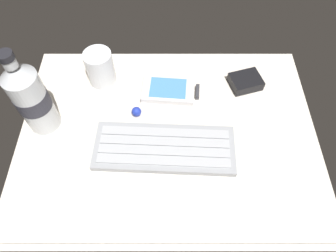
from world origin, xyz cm
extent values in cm
cube|color=beige|center=(0.00, 0.00, -1.00)|extent=(64.00, 48.00, 2.00)
cube|color=beige|center=(0.00, -23.40, 0.40)|extent=(64.00, 1.20, 0.80)
cube|color=#93969B|center=(-0.75, -3.96, 0.70)|extent=(29.47, 12.30, 1.40)
cube|color=#ADAFB5|center=(-0.60, -0.66, 1.55)|extent=(26.74, 3.21, 0.30)
cube|color=#ADAFB5|center=(-0.70, -2.86, 1.55)|extent=(26.74, 3.21, 0.30)
cube|color=#ADAFB5|center=(-0.80, -5.05, 1.55)|extent=(26.74, 3.21, 0.30)
cube|color=#ADAFB5|center=(-0.90, -7.25, 1.55)|extent=(26.74, 3.21, 0.30)
cube|color=silver|center=(0.50, 11.50, 0.70)|extent=(12.60, 8.58, 1.40)
cube|color=#4C8CEA|center=(0.50, 11.50, 1.45)|extent=(8.87, 6.61, 0.10)
cube|color=#333338|center=(6.88, 10.96, 0.70)|extent=(1.12, 3.85, 1.12)
cylinder|color=silver|center=(-15.68, 15.16, 4.25)|extent=(6.40, 6.40, 8.50)
cylinder|color=yellow|center=(-15.68, 15.16, 3.26)|extent=(5.50, 5.50, 6.12)
cylinder|color=silver|center=(-26.91, 2.78, 7.50)|extent=(6.60, 6.60, 15.00)
cone|color=silver|center=(-26.91, 2.78, 16.40)|extent=(6.60, 6.60, 2.80)
cylinder|color=silver|center=(-26.91, 2.78, 18.70)|extent=(2.51, 2.51, 1.80)
cylinder|color=black|center=(-26.91, 2.78, 20.20)|extent=(2.77, 2.77, 1.20)
cylinder|color=#2D2D38|center=(-26.91, 2.78, 8.25)|extent=(6.73, 6.73, 3.80)
cube|color=black|center=(18.35, 13.59, 1.20)|extent=(8.31, 7.37, 2.40)
sphere|color=#2338B2|center=(-7.00, 5.00, 1.10)|extent=(2.20, 2.20, 2.20)
camera|label=1|loc=(-0.05, -34.09, 56.60)|focal=32.74mm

